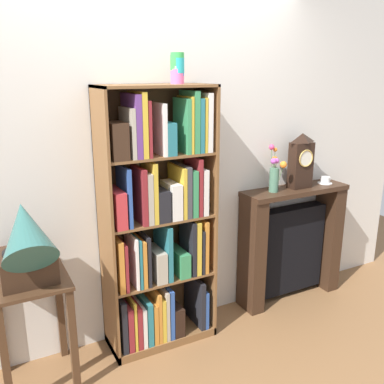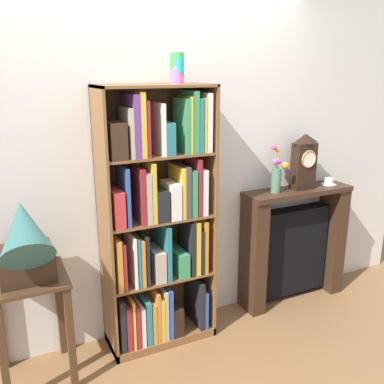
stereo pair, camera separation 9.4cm
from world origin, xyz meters
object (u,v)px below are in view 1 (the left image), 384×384
at_px(cup_stack, 177,68).
at_px(gramophone, 26,244).
at_px(fireplace_mantel, 290,244).
at_px(teacup_with_saucer, 325,180).
at_px(mantel_clock, 301,161).
at_px(side_table_left, 33,310).
at_px(flower_vase, 275,173).
at_px(bookshelf, 158,231).

height_order(cup_stack, gramophone, cup_stack).
distance_m(cup_stack, fireplace_mantel, 1.81).
distance_m(gramophone, teacup_with_saucer, 2.45).
xyz_separation_m(fireplace_mantel, mantel_clock, (0.04, -0.02, 0.73)).
height_order(cup_stack, mantel_clock, cup_stack).
bearing_deg(cup_stack, side_table_left, -175.93).
height_order(mantel_clock, flower_vase, mantel_clock).
height_order(fireplace_mantel, mantel_clock, mantel_clock).
distance_m(cup_stack, flower_vase, 1.17).
distance_m(bookshelf, mantel_clock, 1.34).
height_order(cup_stack, flower_vase, cup_stack).
bearing_deg(fireplace_mantel, gramophone, -174.55).
bearing_deg(bookshelf, fireplace_mantel, 3.00).
bearing_deg(mantel_clock, cup_stack, -179.03).
relative_size(cup_stack, gramophone, 0.33).
bearing_deg(cup_stack, fireplace_mantel, 2.21).
bearing_deg(flower_vase, side_table_left, -177.13).
xyz_separation_m(gramophone, mantel_clock, (2.16, 0.18, 0.24)).
xyz_separation_m(bookshelf, side_table_left, (-0.87, -0.05, -0.34)).
bearing_deg(gramophone, flower_vase, 5.48).
height_order(bookshelf, fireplace_mantel, bookshelf).
distance_m(side_table_left, gramophone, 0.48).
height_order(fireplace_mantel, teacup_with_saucer, teacup_with_saucer).
distance_m(side_table_left, fireplace_mantel, 2.13).
bearing_deg(gramophone, mantel_clock, 4.75).
distance_m(mantel_clock, flower_vase, 0.27).
height_order(bookshelf, cup_stack, cup_stack).
height_order(cup_stack, fireplace_mantel, cup_stack).
height_order(mantel_clock, teacup_with_saucer, mantel_clock).
distance_m(bookshelf, flower_vase, 1.07).
bearing_deg(cup_stack, mantel_clock, 0.97).
distance_m(cup_stack, teacup_with_saucer, 1.68).
bearing_deg(teacup_with_saucer, cup_stack, -179.14).
xyz_separation_m(cup_stack, fireplace_mantel, (1.08, 0.04, -1.45)).
bearing_deg(mantel_clock, bookshelf, -178.10).
xyz_separation_m(bookshelf, mantel_clock, (1.29, 0.04, 0.36)).
xyz_separation_m(gramophone, teacup_with_saucer, (2.45, 0.18, 0.04)).
bearing_deg(mantel_clock, side_table_left, -177.54).
height_order(fireplace_mantel, flower_vase, flower_vase).
height_order(gramophone, fireplace_mantel, gramophone).
bearing_deg(side_table_left, flower_vase, 2.87).
relative_size(side_table_left, mantel_clock, 1.60).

